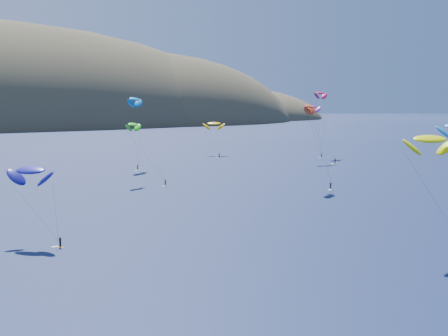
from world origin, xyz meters
TOP-DOWN VIEW (x-y plane):
  - kitesurfer_2 at (-3.74, 35.22)m, footprint 8.54×13.09m
  - kitesurfer_3 at (-9.53, 129.34)m, footprint 9.24×11.77m
  - kitesurfer_4 at (5.63, 163.20)m, footprint 9.19×9.70m
  - kitesurfer_6 at (68.55, 149.26)m, footprint 7.61×10.96m
  - kitesurfer_8 at (85.58, 164.94)m, footprint 8.32×6.47m
  - kitesurfer_9 at (25.41, 98.25)m, footprint 7.56×9.42m
  - kitesurfer_10 at (-51.14, 73.45)m, footprint 8.00×11.14m
  - kitesurfer_11 at (53.82, 193.94)m, footprint 9.41×15.25m

SIDE VIEW (x-z plane):
  - kitesurfer_10 at x=-51.14m, z-range 4.64..18.52m
  - kitesurfer_11 at x=53.82m, z-range 5.23..20.48m
  - kitesurfer_3 at x=-9.53m, z-range 7.10..24.83m
  - kitesurfer_2 at x=-3.74m, z-range 7.38..26.55m
  - kitesurfer_6 at x=68.55m, z-range 8.97..31.00m
  - kitesurfer_9 at x=25.41m, z-range 9.40..32.31m
  - kitesurfer_4 at x=5.63m, z-range 10.13..35.36m
  - kitesurfer_8 at x=85.58m, z-range 11.45..38.73m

